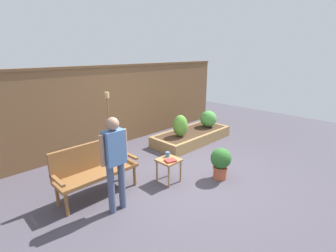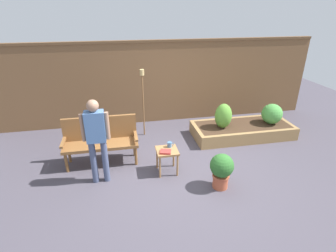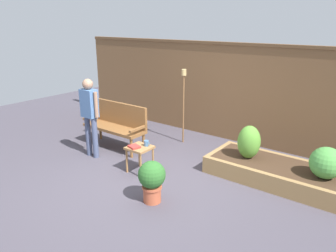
# 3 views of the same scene
# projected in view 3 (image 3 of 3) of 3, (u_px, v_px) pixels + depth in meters

# --- Properties ---
(ground_plane) EXTENTS (14.00, 14.00, 0.00)m
(ground_plane) POSITION_uv_depth(u_px,v_px,m) (150.00, 178.00, 5.61)
(ground_plane) COLOR #47424C
(fence_back) EXTENTS (8.40, 0.14, 2.16)m
(fence_back) POSITION_uv_depth(u_px,v_px,m) (225.00, 91.00, 7.23)
(fence_back) COLOR brown
(fence_back) RESTS_ON ground_plane
(garden_bench) EXTENTS (1.44, 0.48, 0.94)m
(garden_bench) POSITION_uv_depth(u_px,v_px,m) (117.00, 122.00, 6.87)
(garden_bench) COLOR brown
(garden_bench) RESTS_ON ground_plane
(side_table) EXTENTS (0.40, 0.40, 0.48)m
(side_table) POSITION_uv_depth(u_px,v_px,m) (140.00, 151.00, 5.72)
(side_table) COLOR #9E7042
(side_table) RESTS_ON ground_plane
(cup_on_table) EXTENTS (0.12, 0.09, 0.10)m
(cup_on_table) POSITION_uv_depth(u_px,v_px,m) (146.00, 143.00, 5.72)
(cup_on_table) COLOR teal
(cup_on_table) RESTS_ON side_table
(book_on_table) EXTENTS (0.23, 0.21, 0.03)m
(book_on_table) POSITION_uv_depth(u_px,v_px,m) (134.00, 147.00, 5.65)
(book_on_table) COLOR #B2332D
(book_on_table) RESTS_ON side_table
(potted_boxwood) EXTENTS (0.41, 0.41, 0.65)m
(potted_boxwood) POSITION_uv_depth(u_px,v_px,m) (152.00, 179.00, 4.76)
(potted_boxwood) COLOR #B75638
(potted_boxwood) RESTS_ON ground_plane
(raised_planter_bed) EXTENTS (2.40, 1.00, 0.30)m
(raised_planter_bed) POSITION_uv_depth(u_px,v_px,m) (279.00, 173.00, 5.46)
(raised_planter_bed) COLOR #997547
(raised_planter_bed) RESTS_ON ground_plane
(shrub_near_bench) EXTENTS (0.39, 0.39, 0.58)m
(shrub_near_bench) POSITION_uv_depth(u_px,v_px,m) (249.00, 142.00, 5.60)
(shrub_near_bench) COLOR brown
(shrub_near_bench) RESTS_ON raised_planter_bed
(shrub_far_corner) EXTENTS (0.49, 0.49, 0.49)m
(shrub_far_corner) POSITION_uv_depth(u_px,v_px,m) (326.00, 163.00, 4.89)
(shrub_far_corner) COLOR brown
(shrub_far_corner) RESTS_ON raised_planter_bed
(tiki_torch) EXTENTS (0.10, 0.10, 1.62)m
(tiki_torch) POSITION_uv_depth(u_px,v_px,m) (184.00, 93.00, 6.92)
(tiki_torch) COLOR brown
(tiki_torch) RESTS_ON ground_plane
(person_by_bench) EXTENTS (0.47, 0.20, 1.56)m
(person_by_bench) POSITION_uv_depth(u_px,v_px,m) (90.00, 111.00, 6.23)
(person_by_bench) COLOR #475170
(person_by_bench) RESTS_ON ground_plane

